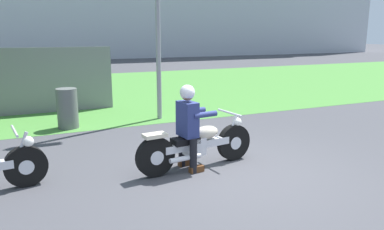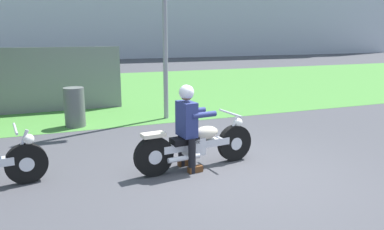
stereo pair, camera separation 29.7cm
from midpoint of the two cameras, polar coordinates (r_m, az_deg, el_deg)
ground at (r=5.96m, az=5.91°, el=-9.05°), size 120.00×120.00×0.00m
grass_verge at (r=14.90m, az=-13.03°, el=3.77°), size 60.00×12.00×0.01m
motorcycle_lead at (r=6.10m, az=-0.56°, el=-4.63°), size 2.14×0.66×0.87m
rider_lead at (r=5.91m, az=-1.99°, el=-0.92°), size 0.59×0.50×1.39m
trash_can at (r=9.15m, az=-19.46°, el=0.96°), size 0.47×0.47×0.93m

